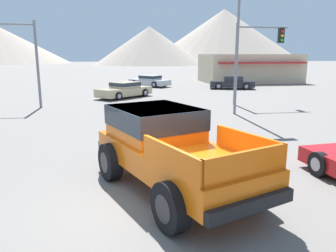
{
  "coord_description": "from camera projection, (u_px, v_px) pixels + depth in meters",
  "views": [
    {
      "loc": [
        -0.86,
        -6.87,
        3.17
      ],
      "look_at": [
        0.45,
        1.31,
        1.37
      ],
      "focal_mm": 35.0,
      "sensor_mm": 36.0,
      "label": 1
    }
  ],
  "objects": [
    {
      "name": "parked_car_tan",
      "position": [
        125.0,
        90.0,
        24.9
      ],
      "size": [
        4.47,
        4.28,
        1.17
      ],
      "rotation": [
        0.0,
        0.0,
        2.31
      ],
      "color": "tan",
      "rests_on": "ground_plane"
    },
    {
      "name": "orange_pickup_truck",
      "position": [
        167.0,
        143.0,
        7.88
      ],
      "size": [
        3.69,
        5.48,
        1.89
      ],
      "rotation": [
        0.0,
        0.0,
        0.38
      ],
      "color": "orange",
      "rests_on": "ground_plane"
    },
    {
      "name": "storefront_building",
      "position": [
        249.0,
        68.0,
        39.29
      ],
      "size": [
        10.99,
        7.37,
        3.26
      ],
      "color": "beige",
      "rests_on": "ground_plane"
    },
    {
      "name": "street_lamp_post",
      "position": [
        238.0,
        20.0,
        17.0
      ],
      "size": [
        0.9,
        0.24,
        8.31
      ],
      "color": "slate",
      "rests_on": "ground_plane"
    },
    {
      "name": "traffic_light_main",
      "position": [
        257.0,
        48.0,
        20.82
      ],
      "size": [
        3.43,
        0.38,
        5.13
      ],
      "color": "slate",
      "rests_on": "ground_plane"
    },
    {
      "name": "parked_car_silver",
      "position": [
        150.0,
        81.0,
        33.67
      ],
      "size": [
        4.26,
        4.33,
        1.14
      ],
      "rotation": [
        0.0,
        0.0,
        0.77
      ],
      "color": "#B7BABF",
      "rests_on": "ground_plane"
    },
    {
      "name": "traffic_light_crosswalk",
      "position": [
        9.0,
        47.0,
        19.21
      ],
      "size": [
        3.82,
        0.38,
        5.18
      ],
      "rotation": [
        0.0,
        0.0,
        3.14
      ],
      "color": "slate",
      "rests_on": "ground_plane"
    },
    {
      "name": "ground_plane",
      "position": [
        158.0,
        198.0,
        7.44
      ],
      "size": [
        320.0,
        320.0,
        0.0
      ],
      "primitive_type": "plane",
      "color": "slate"
    },
    {
      "name": "distant_mountain_range",
      "position": [
        150.0,
        39.0,
        131.26
      ],
      "size": [
        152.48,
        75.7,
        21.73
      ],
      "color": "gray",
      "rests_on": "ground_plane"
    },
    {
      "name": "parked_car_dark",
      "position": [
        232.0,
        82.0,
        31.39
      ],
      "size": [
        4.46,
        2.81,
        1.21
      ],
      "rotation": [
        0.0,
        0.0,
        1.31
      ],
      "color": "#232328",
      "rests_on": "ground_plane"
    }
  ]
}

